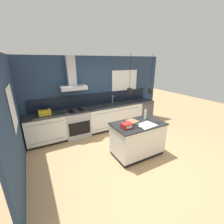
{
  "coord_description": "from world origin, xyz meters",
  "views": [
    {
      "loc": [
        -2.0,
        -2.94,
        2.45
      ],
      "look_at": [
        -0.06,
        0.62,
        1.05
      ],
      "focal_mm": 24.0,
      "sensor_mm": 36.0,
      "label": 1
    }
  ],
  "objects_px": {
    "oven_range": "(77,123)",
    "book_stack": "(132,122)",
    "dishwasher": "(143,110)",
    "bottle_on_island": "(145,115)",
    "yellow_toolbox": "(45,112)",
    "red_supply_box": "(127,126)"
  },
  "relations": [
    {
      "from": "dishwasher",
      "to": "red_supply_box",
      "type": "height_order",
      "value": "red_supply_box"
    },
    {
      "from": "dishwasher",
      "to": "bottle_on_island",
      "type": "height_order",
      "value": "bottle_on_island"
    },
    {
      "from": "oven_range",
      "to": "book_stack",
      "type": "distance_m",
      "value": 2.09
    },
    {
      "from": "bottle_on_island",
      "to": "yellow_toolbox",
      "type": "height_order",
      "value": "bottle_on_island"
    },
    {
      "from": "dishwasher",
      "to": "oven_range",
      "type": "bearing_deg",
      "value": -179.91
    },
    {
      "from": "yellow_toolbox",
      "to": "dishwasher",
      "type": "bearing_deg",
      "value": -0.0
    },
    {
      "from": "dishwasher",
      "to": "bottle_on_island",
      "type": "distance_m",
      "value": 2.25
    },
    {
      "from": "bottle_on_island",
      "to": "dishwasher",
      "type": "bearing_deg",
      "value": 51.09
    },
    {
      "from": "oven_range",
      "to": "red_supply_box",
      "type": "xyz_separation_m",
      "value": [
        0.71,
        -1.91,
        0.52
      ]
    },
    {
      "from": "oven_range",
      "to": "bottle_on_island",
      "type": "height_order",
      "value": "bottle_on_island"
    },
    {
      "from": "oven_range",
      "to": "book_stack",
      "type": "xyz_separation_m",
      "value": [
        0.96,
        -1.79,
        0.5
      ]
    },
    {
      "from": "oven_range",
      "to": "yellow_toolbox",
      "type": "bearing_deg",
      "value": 179.73
    },
    {
      "from": "dishwasher",
      "to": "red_supply_box",
      "type": "distance_m",
      "value": 2.9
    },
    {
      "from": "yellow_toolbox",
      "to": "book_stack",
      "type": "bearing_deg",
      "value": -43.67
    },
    {
      "from": "red_supply_box",
      "to": "yellow_toolbox",
      "type": "relative_size",
      "value": 0.75
    },
    {
      "from": "dishwasher",
      "to": "red_supply_box",
      "type": "bearing_deg",
      "value": -137.79
    },
    {
      "from": "bottle_on_island",
      "to": "yellow_toolbox",
      "type": "distance_m",
      "value": 2.93
    },
    {
      "from": "oven_range",
      "to": "dishwasher",
      "type": "bearing_deg",
      "value": 0.09
    },
    {
      "from": "book_stack",
      "to": "oven_range",
      "type": "bearing_deg",
      "value": 118.09
    },
    {
      "from": "oven_range",
      "to": "red_supply_box",
      "type": "height_order",
      "value": "red_supply_box"
    },
    {
      "from": "book_stack",
      "to": "red_supply_box",
      "type": "height_order",
      "value": "red_supply_box"
    },
    {
      "from": "oven_range",
      "to": "bottle_on_island",
      "type": "bearing_deg",
      "value": -49.04
    }
  ]
}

